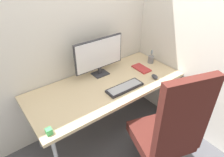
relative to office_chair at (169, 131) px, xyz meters
The scene contains 11 objects.
ground_plane 0.98m from the office_chair, 97.33° to the left, with size 8.00×8.00×0.00m, color #4C4C51.
wall_back 1.42m from the office_chair, 94.87° to the left, with size 3.45×0.04×2.80m, color silver.
wall_side_right 1.22m from the office_chair, 33.88° to the left, with size 0.04×2.51×2.80m, color silver.
desk 0.78m from the office_chair, 97.33° to the left, with size 1.66×0.72×0.70m.
office_chair is the anchor object (origin of this frame).
monitor 1.05m from the office_chair, 92.07° to the left, with size 0.59×0.14×0.42m.
keyboard 0.60m from the office_chair, 89.73° to the left, with size 0.40×0.15×0.03m.
mouse 0.68m from the office_chair, 54.14° to the left, with size 0.06×0.09×0.04m, color #333338.
pen_holder 1.05m from the office_chair, 52.82° to the left, with size 0.07×0.07×0.17m.
notebook 0.89m from the office_chair, 61.64° to the left, with size 0.13×0.22×0.02m, color #B23333.
desk_clamp_accessory 0.99m from the office_chair, 150.17° to the left, with size 0.05×0.05×0.05m, color #3FAD59.
Camera 1 is at (-1.01, -1.42, 1.90)m, focal length 32.07 mm.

